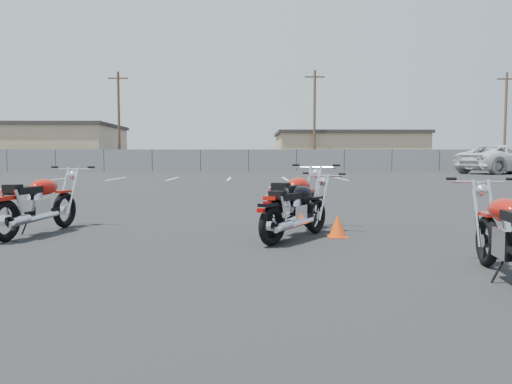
{
  "coord_description": "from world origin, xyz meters",
  "views": [
    {
      "loc": [
        0.11,
        -6.58,
        1.15
      ],
      "look_at": [
        0.2,
        0.6,
        0.65
      ],
      "focal_mm": 35.0,
      "sensor_mm": 36.0,
      "label": 1
    }
  ],
  "objects_px": {
    "motorcycle_front_red": "(37,204)",
    "motorcycle_second_black": "(296,210)",
    "motorcycle_third_red": "(295,203)",
    "white_van": "(507,151)",
    "motorcycle_rear_red": "(512,236)"
  },
  "relations": [
    {
      "from": "motorcycle_front_red",
      "to": "motorcycle_second_black",
      "type": "relative_size",
      "value": 1.18
    },
    {
      "from": "motorcycle_third_red",
      "to": "white_van",
      "type": "xyz_separation_m",
      "value": [
        17.34,
        27.44,
        1.1
      ]
    },
    {
      "from": "motorcycle_second_black",
      "to": "motorcycle_third_red",
      "type": "height_order",
      "value": "motorcycle_third_red"
    },
    {
      "from": "motorcycle_second_black",
      "to": "motorcycle_rear_red",
      "type": "height_order",
      "value": "motorcycle_rear_red"
    },
    {
      "from": "motorcycle_second_black",
      "to": "motorcycle_rear_red",
      "type": "relative_size",
      "value": 0.91
    },
    {
      "from": "motorcycle_second_black",
      "to": "white_van",
      "type": "xyz_separation_m",
      "value": [
        17.37,
        27.82,
        1.16
      ]
    },
    {
      "from": "motorcycle_front_red",
      "to": "motorcycle_third_red",
      "type": "xyz_separation_m",
      "value": [
        3.84,
        -0.12,
        0.02
      ]
    },
    {
      "from": "motorcycle_second_black",
      "to": "white_van",
      "type": "bearing_deg",
      "value": 58.02
    },
    {
      "from": "motorcycle_third_red",
      "to": "motorcycle_rear_red",
      "type": "distance_m",
      "value": 3.3
    },
    {
      "from": "motorcycle_front_red",
      "to": "motorcycle_rear_red",
      "type": "relative_size",
      "value": 1.08
    },
    {
      "from": "motorcycle_front_red",
      "to": "white_van",
      "type": "xyz_separation_m",
      "value": [
        21.18,
        27.31,
        1.12
      ]
    },
    {
      "from": "motorcycle_second_black",
      "to": "motorcycle_third_red",
      "type": "xyz_separation_m",
      "value": [
        0.02,
        0.38,
        0.06
      ]
    },
    {
      "from": "motorcycle_front_red",
      "to": "motorcycle_second_black",
      "type": "distance_m",
      "value": 3.85
    },
    {
      "from": "motorcycle_second_black",
      "to": "motorcycle_rear_red",
      "type": "xyz_separation_m",
      "value": [
        1.78,
        -2.41,
        0.01
      ]
    },
    {
      "from": "motorcycle_rear_red",
      "to": "white_van",
      "type": "height_order",
      "value": "white_van"
    }
  ]
}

